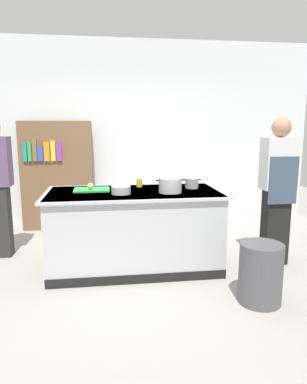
{
  "coord_description": "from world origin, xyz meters",
  "views": [
    {
      "loc": [
        -0.31,
        -3.91,
        1.63
      ],
      "look_at": [
        0.25,
        0.2,
        0.85
      ],
      "focal_mm": 33.15,
      "sensor_mm": 36.0,
      "label": 1
    }
  ],
  "objects_px": {
    "onion": "(90,186)",
    "person_chef": "(278,188)",
    "bookshelf": "(57,175)",
    "sauce_pan": "(192,183)",
    "mixing_bowl": "(121,190)",
    "trash_bin": "(261,273)",
    "juice_cup": "(139,183)",
    "stock_pot": "(170,185)"
  },
  "relations": [
    {
      "from": "onion",
      "to": "juice_cup",
      "type": "xyz_separation_m",
      "value": [
        0.57,
        0.19,
        -0.01
      ]
    },
    {
      "from": "onion",
      "to": "mixing_bowl",
      "type": "xyz_separation_m",
      "value": [
        0.33,
        -0.22,
        -0.01
      ]
    },
    {
      "from": "sauce_pan",
      "to": "trash_bin",
      "type": "relative_size",
      "value": 0.39
    },
    {
      "from": "sauce_pan",
      "to": "juice_cup",
      "type": "height_order",
      "value": "sauce_pan"
    },
    {
      "from": "mixing_bowl",
      "to": "bookshelf",
      "type": "relative_size",
      "value": 0.12
    },
    {
      "from": "mixing_bowl",
      "to": "person_chef",
      "type": "bearing_deg",
      "value": 1.25
    },
    {
      "from": "mixing_bowl",
      "to": "trash_bin",
      "type": "relative_size",
      "value": 0.37
    },
    {
      "from": "stock_pot",
      "to": "juice_cup",
      "type": "xyz_separation_m",
      "value": [
        -0.3,
        0.41,
        -0.03
      ]
    },
    {
      "from": "bookshelf",
      "to": "person_chef",
      "type": "bearing_deg",
      "value": -34.53
    },
    {
      "from": "juice_cup",
      "to": "person_chef",
      "type": "distance_m",
      "value": 1.63
    },
    {
      "from": "sauce_pan",
      "to": "bookshelf",
      "type": "bearing_deg",
      "value": 136.43
    },
    {
      "from": "bookshelf",
      "to": "sauce_pan",
      "type": "bearing_deg",
      "value": -43.57
    },
    {
      "from": "onion",
      "to": "trash_bin",
      "type": "xyz_separation_m",
      "value": [
        1.57,
        -1.09,
        -0.67
      ]
    },
    {
      "from": "mixing_bowl",
      "to": "bookshelf",
      "type": "height_order",
      "value": "bookshelf"
    },
    {
      "from": "juice_cup",
      "to": "person_chef",
      "type": "height_order",
      "value": "person_chef"
    },
    {
      "from": "juice_cup",
      "to": "mixing_bowl",
      "type": "bearing_deg",
      "value": -120.07
    },
    {
      "from": "mixing_bowl",
      "to": "trash_bin",
      "type": "xyz_separation_m",
      "value": [
        1.24,
        -0.87,
        -0.66
      ]
    },
    {
      "from": "mixing_bowl",
      "to": "onion",
      "type": "bearing_deg",
      "value": 146.25
    },
    {
      "from": "mixing_bowl",
      "to": "trash_bin",
      "type": "bearing_deg",
      "value": -35.08
    },
    {
      "from": "stock_pot",
      "to": "trash_bin",
      "type": "xyz_separation_m",
      "value": [
        0.69,
        -0.88,
        -0.7
      ]
    },
    {
      "from": "sauce_pan",
      "to": "juice_cup",
      "type": "distance_m",
      "value": 0.63
    },
    {
      "from": "onion",
      "to": "trash_bin",
      "type": "distance_m",
      "value": 2.03
    },
    {
      "from": "sauce_pan",
      "to": "person_chef",
      "type": "height_order",
      "value": "person_chef"
    },
    {
      "from": "onion",
      "to": "person_chef",
      "type": "height_order",
      "value": "person_chef"
    },
    {
      "from": "sauce_pan",
      "to": "person_chef",
      "type": "distance_m",
      "value": 1.0
    },
    {
      "from": "sauce_pan",
      "to": "stock_pot",
      "type": "bearing_deg",
      "value": -141.73
    },
    {
      "from": "onion",
      "to": "stock_pot",
      "type": "relative_size",
      "value": 0.23
    },
    {
      "from": "stock_pot",
      "to": "mixing_bowl",
      "type": "relative_size",
      "value": 1.52
    },
    {
      "from": "sauce_pan",
      "to": "bookshelf",
      "type": "height_order",
      "value": "bookshelf"
    },
    {
      "from": "stock_pot",
      "to": "juice_cup",
      "type": "distance_m",
      "value": 0.51
    },
    {
      "from": "onion",
      "to": "trash_bin",
      "type": "relative_size",
      "value": 0.13
    },
    {
      "from": "trash_bin",
      "to": "bookshelf",
      "type": "bearing_deg",
      "value": 127.64
    },
    {
      "from": "stock_pot",
      "to": "bookshelf",
      "type": "xyz_separation_m",
      "value": [
        -1.46,
        1.92,
        -0.13
      ]
    },
    {
      "from": "onion",
      "to": "trash_bin",
      "type": "height_order",
      "value": "onion"
    },
    {
      "from": "onion",
      "to": "stock_pot",
      "type": "distance_m",
      "value": 0.9
    },
    {
      "from": "juice_cup",
      "to": "bookshelf",
      "type": "height_order",
      "value": "bookshelf"
    },
    {
      "from": "stock_pot",
      "to": "bookshelf",
      "type": "height_order",
      "value": "bookshelf"
    },
    {
      "from": "onion",
      "to": "juice_cup",
      "type": "bearing_deg",
      "value": 18.37
    },
    {
      "from": "stock_pot",
      "to": "sauce_pan",
      "type": "xyz_separation_m",
      "value": [
        0.3,
        0.24,
        -0.02
      ]
    },
    {
      "from": "stock_pot",
      "to": "bookshelf",
      "type": "relative_size",
      "value": 0.19
    },
    {
      "from": "mixing_bowl",
      "to": "juice_cup",
      "type": "relative_size",
      "value": 2.1
    },
    {
      "from": "bookshelf",
      "to": "stock_pot",
      "type": "bearing_deg",
      "value": -52.72
    }
  ]
}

